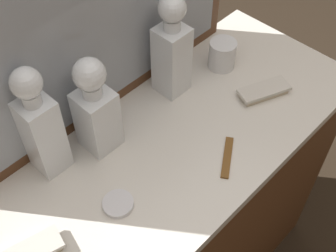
{
  "coord_description": "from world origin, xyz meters",
  "views": [
    {
      "loc": [
        -0.52,
        -0.5,
        1.81
      ],
      "look_at": [
        0.0,
        0.0,
        0.98
      ],
      "focal_mm": 48.05,
      "sensor_mm": 36.0,
      "label": 1
    }
  ],
  "objects": [
    {
      "name": "porcelain_dish",
      "position": [
        -0.21,
        -0.04,
        0.9
      ],
      "size": [
        0.07,
        0.07,
        0.01
      ],
      "color": "silver",
      "rests_on": "dresser"
    },
    {
      "name": "silver_brush_rear",
      "position": [
        0.32,
        -0.07,
        0.91
      ],
      "size": [
        0.16,
        0.11,
        0.02
      ],
      "color": "#B7A88C",
      "rests_on": "dresser"
    },
    {
      "name": "crystal_decanter_far_right",
      "position": [
        -0.24,
        0.17,
        1.02
      ],
      "size": [
        0.08,
        0.08,
        0.31
      ],
      "color": "white",
      "rests_on": "dresser"
    },
    {
      "name": "tortoiseshell_comb",
      "position": [
        0.08,
        -0.13,
        0.9
      ],
      "size": [
        0.12,
        0.09,
        0.01
      ],
      "color": "brown",
      "rests_on": "dresser"
    },
    {
      "name": "dresser",
      "position": [
        0.0,
        0.0,
        0.45
      ],
      "size": [
        1.19,
        0.49,
        0.9
      ],
      "color": "brown",
      "rests_on": "ground_plane"
    },
    {
      "name": "crystal_decanter_left",
      "position": [
        0.16,
        0.14,
        1.02
      ],
      "size": [
        0.08,
        0.08,
        0.31
      ],
      "color": "white",
      "rests_on": "dresser"
    },
    {
      "name": "crystal_tumbler_far_right",
      "position": [
        0.34,
        0.1,
        0.94
      ],
      "size": [
        0.08,
        0.08,
        0.09
      ],
      "color": "white",
      "rests_on": "dresser"
    },
    {
      "name": "crystal_decanter_front",
      "position": [
        -0.11,
        0.13,
        1.01
      ],
      "size": [
        0.09,
        0.09,
        0.28
      ],
      "color": "white",
      "rests_on": "dresser"
    },
    {
      "name": "dresser_mirror",
      "position": [
        0.0,
        0.22,
        1.22
      ],
      "size": [
        0.9,
        0.03,
        0.64
      ],
      "color": "brown",
      "rests_on": "dresser"
    }
  ]
}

